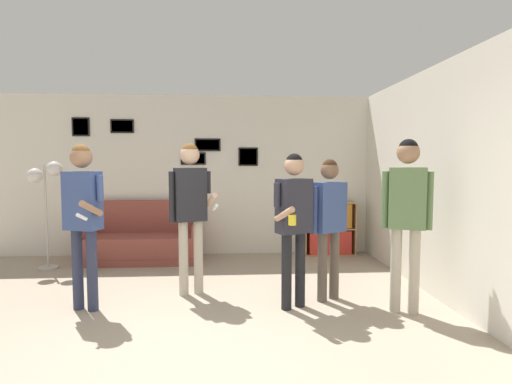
# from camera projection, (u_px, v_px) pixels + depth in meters

# --- Properties ---
(ground_plane) EXTENTS (20.00, 20.00, 0.00)m
(ground_plane) POSITION_uv_depth(u_px,v_px,m) (189.00, 365.00, 3.11)
(ground_plane) COLOR gray
(wall_back) EXTENTS (7.79, 0.08, 2.70)m
(wall_back) POSITION_uv_depth(u_px,v_px,m) (211.00, 175.00, 6.81)
(wall_back) COLOR silver
(wall_back) RESTS_ON ground_plane
(wall_right) EXTENTS (0.06, 6.19, 2.70)m
(wall_right) POSITION_uv_depth(u_px,v_px,m) (420.00, 180.00, 5.06)
(wall_right) COLOR silver
(wall_right) RESTS_ON ground_plane
(couch) EXTENTS (1.89, 0.80, 0.94)m
(couch) POSITION_uv_depth(u_px,v_px,m) (143.00, 241.00, 6.41)
(couch) COLOR brown
(couch) RESTS_ON ground_plane
(bookshelf) EXTENTS (0.87, 0.30, 0.90)m
(bookshelf) POSITION_uv_depth(u_px,v_px,m) (329.00, 229.00, 6.78)
(bookshelf) COLOR #A87F51
(bookshelf) RESTS_ON ground_plane
(floor_lamp) EXTENTS (0.50, 0.28, 1.59)m
(floor_lamp) POSITION_uv_depth(u_px,v_px,m) (45.00, 184.00, 5.82)
(floor_lamp) COLOR #ADA89E
(floor_lamp) RESTS_ON ground_plane
(person_player_foreground_left) EXTENTS (0.48, 0.57, 1.76)m
(person_player_foreground_left) POSITION_uv_depth(u_px,v_px,m) (83.00, 208.00, 4.19)
(person_player_foreground_left) COLOR #2D334C
(person_player_foreground_left) RESTS_ON ground_plane
(person_player_foreground_center) EXTENTS (0.58, 0.43, 1.80)m
(person_player_foreground_center) POSITION_uv_depth(u_px,v_px,m) (190.00, 201.00, 4.69)
(person_player_foreground_center) COLOR #B7AD99
(person_player_foreground_center) RESTS_ON ground_plane
(person_watcher_holding_cup) EXTENTS (0.45, 0.55, 1.67)m
(person_watcher_holding_cup) POSITION_uv_depth(u_px,v_px,m) (294.00, 214.00, 4.25)
(person_watcher_holding_cup) COLOR black
(person_watcher_holding_cup) RESTS_ON ground_plane
(person_spectator_near_bookshelf) EXTENTS (0.45, 0.35, 1.61)m
(person_spectator_near_bookshelf) POSITION_uv_depth(u_px,v_px,m) (329.00, 215.00, 4.51)
(person_spectator_near_bookshelf) COLOR brown
(person_spectator_near_bookshelf) RESTS_ON ground_plane
(person_spectator_far_right) EXTENTS (0.47, 0.32, 1.81)m
(person_spectator_far_right) POSITION_uv_depth(u_px,v_px,m) (407.00, 206.00, 4.10)
(person_spectator_far_right) COLOR #B7AD99
(person_spectator_far_right) RESTS_ON ground_plane
(bottle_on_floor) EXTENTS (0.07, 0.07, 0.26)m
(bottle_on_floor) POSITION_uv_depth(u_px,v_px,m) (94.00, 264.00, 5.78)
(bottle_on_floor) COLOR #3D6638
(bottle_on_floor) RESTS_ON ground_plane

